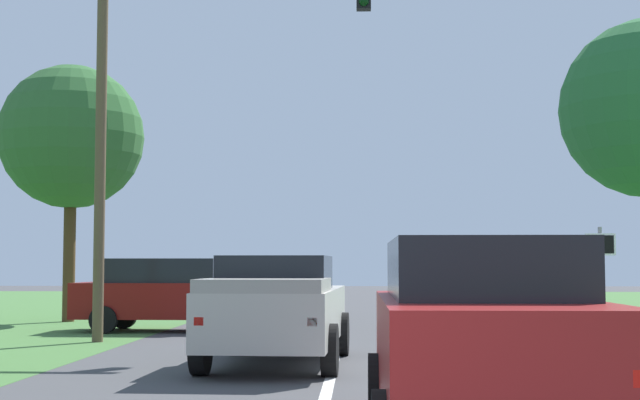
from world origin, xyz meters
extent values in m
plane|color=#424244|center=(0.00, 9.22, 0.00)|extent=(120.00, 120.00, 0.00)
cube|color=maroon|center=(1.59, 4.52, 0.87)|extent=(1.89, 4.83, 1.02)
cube|color=black|center=(1.59, 4.77, 1.66)|extent=(1.66, 3.00, 0.56)
cube|color=red|center=(0.81, 2.14, 0.92)|extent=(0.14, 0.06, 0.12)
cylinder|color=black|center=(0.65, 6.02, 0.36)|extent=(0.23, 0.72, 0.72)
cylinder|color=black|center=(2.53, 6.02, 0.36)|extent=(0.23, 0.72, 0.72)
cube|color=#B7B2A8|center=(-0.94, 11.58, 0.84)|extent=(2.19, 5.38, 0.88)
cube|color=black|center=(-0.95, 11.32, 1.56)|extent=(1.82, 2.08, 0.56)
cube|color=#9C978F|center=(-1.00, 9.94, 1.38)|extent=(1.96, 2.09, 0.20)
cube|color=red|center=(-1.85, 8.99, 0.88)|extent=(0.14, 0.07, 0.12)
cube|color=red|center=(-0.23, 8.93, 0.88)|extent=(0.14, 0.07, 0.12)
cylinder|color=black|center=(-1.87, 13.26, 0.40)|extent=(0.27, 0.81, 0.80)
cylinder|color=black|center=(0.11, 13.19, 0.40)|extent=(0.27, 0.81, 0.80)
cylinder|color=black|center=(-2.00, 9.98, 0.40)|extent=(0.27, 0.81, 0.80)
cylinder|color=black|center=(-0.01, 9.90, 0.40)|extent=(0.27, 0.81, 0.80)
cylinder|color=brown|center=(-5.29, 16.00, 4.46)|extent=(0.24, 0.24, 8.92)
sphere|color=black|center=(0.55, 15.85, 7.47)|extent=(0.22, 0.22, 0.22)
cylinder|color=gray|center=(5.24, 14.49, 1.22)|extent=(0.08, 0.08, 2.44)
cube|color=white|center=(5.24, 14.46, 2.09)|extent=(0.60, 0.03, 0.44)
cube|color=black|center=(5.24, 14.45, 2.09)|extent=(0.52, 0.01, 0.36)
cube|color=maroon|center=(-4.33, 19.33, 0.79)|extent=(4.80, 1.96, 0.90)
cube|color=black|center=(-4.57, 19.34, 1.54)|extent=(2.89, 1.71, 0.61)
cube|color=red|center=(-1.98, 18.52, 0.83)|extent=(0.06, 0.14, 0.12)
cube|color=red|center=(-1.96, 20.08, 0.83)|extent=(0.06, 0.14, 0.12)
cylinder|color=black|center=(-5.83, 18.40, 0.34)|extent=(0.68, 0.24, 0.68)
cylinder|color=black|center=(-5.80, 20.30, 0.34)|extent=(0.68, 0.24, 0.68)
cylinder|color=black|center=(-2.86, 18.36, 0.34)|extent=(0.68, 0.24, 0.68)
cylinder|color=black|center=(-2.84, 20.26, 0.34)|extent=(0.68, 0.24, 0.68)
cylinder|color=#4C351E|center=(-8.20, 23.17, 1.95)|extent=(0.36, 0.36, 3.91)
sphere|color=#2E5F2E|center=(-8.20, 23.17, 5.52)|extent=(4.32, 4.32, 4.32)
camera|label=1|loc=(0.44, -4.37, 1.69)|focal=52.54mm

